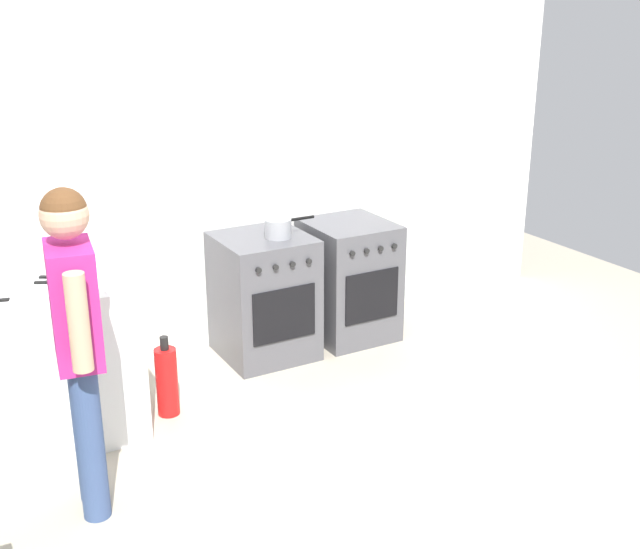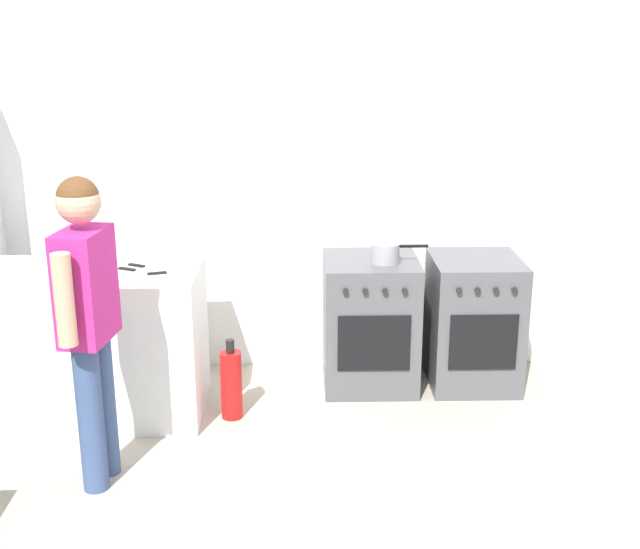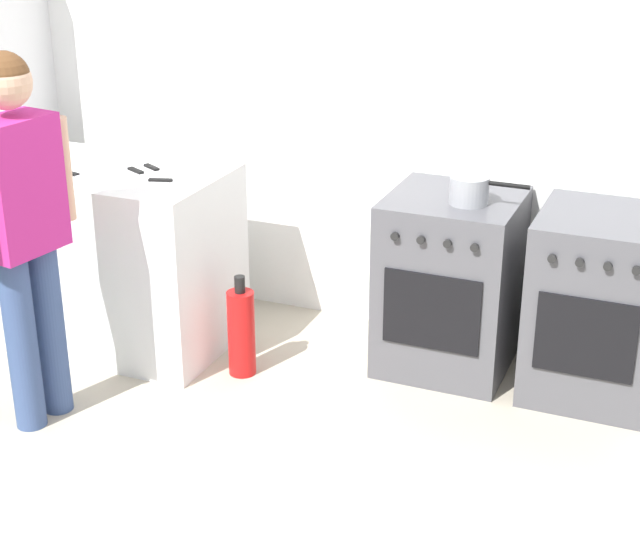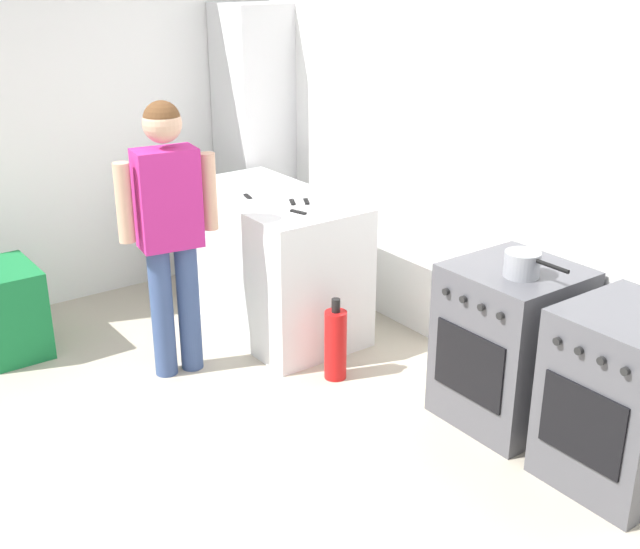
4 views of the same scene
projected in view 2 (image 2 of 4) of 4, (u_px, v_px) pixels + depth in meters
ground_plane at (323, 522)px, 3.83m from camera, size 8.00×8.00×0.00m
back_wall at (315, 179)px, 5.31m from camera, size 6.00×0.10×2.60m
counter_unit at (93, 343)px, 4.81m from camera, size 1.30×0.70×0.90m
oven_left at (370, 322)px, 5.22m from camera, size 0.60×0.62×0.85m
oven_right at (473, 321)px, 5.23m from camera, size 0.56×0.62×0.85m
pot at (386, 253)px, 5.01m from camera, size 0.36×0.18×0.13m
knife_bread at (113, 267)px, 4.75m from camera, size 0.33×0.19×0.01m
knife_chef at (125, 264)px, 4.81m from camera, size 0.29×0.18×0.01m
knife_paring at (151, 274)px, 4.61m from camera, size 0.21×0.08×0.01m
knife_carving at (90, 279)px, 4.53m from camera, size 0.33×0.11×0.01m
person at (88, 308)px, 3.91m from camera, size 0.25×0.56×1.60m
fire_extinguisher at (231, 384)px, 4.80m from camera, size 0.13×0.13×0.50m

